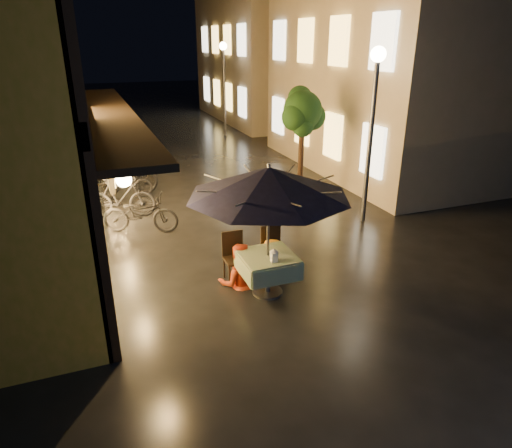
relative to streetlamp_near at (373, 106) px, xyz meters
name	(u,v)px	position (x,y,z in m)	size (l,w,h in m)	color
ground	(289,275)	(-3.00, -2.00, -2.92)	(90.00, 90.00, 0.00)	black
east_building_near	(410,68)	(4.49, 4.50, 0.49)	(7.30, 9.30, 6.80)	tan
east_building_far	(279,52)	(4.49, 16.00, 0.74)	(7.30, 10.30, 7.30)	tan
street_tree	(303,113)	(-0.59, 2.51, -0.50)	(1.43, 1.20, 3.15)	black
streetlamp_near	(373,106)	(0.00, 0.00, 0.00)	(0.36, 0.36, 4.23)	#59595E
streetlamp_far	(224,72)	(0.00, 12.00, 0.00)	(0.36, 0.36, 4.23)	#59595E
cafe_table	(268,264)	(-3.66, -2.46, -2.33)	(0.99, 0.99, 0.78)	#59595E
patio_umbrella	(269,182)	(-3.66, -2.46, -0.77)	(2.86, 2.86, 2.46)	#59595E
cafe_chair_left	(234,254)	(-4.06, -1.72, -2.38)	(0.42, 0.42, 0.97)	black
cafe_chair_right	(272,247)	(-3.26, -1.72, -2.38)	(0.42, 0.42, 0.97)	black
table_lantern	(274,254)	(-3.66, -2.74, -2.00)	(0.16, 0.16, 0.25)	white
person_orange	(238,245)	(-4.05, -1.95, -2.10)	(0.79, 0.62, 1.64)	#DF471E
person_yellow	(273,241)	(-3.32, -1.89, -2.17)	(0.97, 0.56, 1.50)	orange
bicycle_0	(140,213)	(-5.44, 1.30, -2.44)	(0.64, 1.82, 0.96)	black
bicycle_1	(121,198)	(-5.78, 2.48, -2.38)	(0.51, 1.80, 1.08)	black
bicycle_2	(123,185)	(-5.58, 3.97, -2.48)	(0.58, 1.65, 0.87)	black
bicycle_3	(126,178)	(-5.47, 4.21, -2.36)	(0.53, 1.86, 1.12)	black
bicycle_4	(123,171)	(-5.44, 5.56, -2.50)	(0.55, 1.58, 0.83)	black
bicycle_5	(115,166)	(-5.62, 6.02, -2.42)	(0.47, 1.66, 1.00)	black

